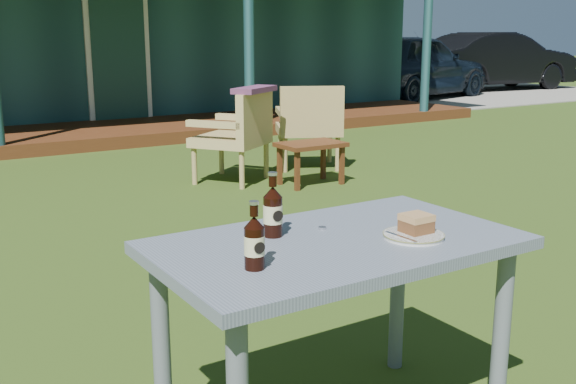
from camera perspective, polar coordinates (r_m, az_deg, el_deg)
ground at (r=3.80m, az=-10.68°, el=-8.30°), size 80.00×80.00×0.00m
gravel_strip at (r=16.73m, az=12.61°, el=8.17°), size 9.00×6.00×0.02m
car_near at (r=15.12m, az=10.43°, el=10.47°), size 4.52×2.69×1.44m
car_far at (r=18.19m, az=17.15°, el=10.53°), size 4.49×1.92×1.44m
cafe_table at (r=2.26m, az=4.11°, el=-6.45°), size 1.20×0.70×0.72m
plate at (r=2.27m, az=10.58°, el=-3.63°), size 0.20×0.20×0.01m
cake_slice at (r=2.28m, az=10.81°, el=-2.60°), size 0.09×0.09×0.06m
fork at (r=2.22m, az=9.53°, el=-3.77°), size 0.02×0.14×0.00m
cola_bottle_near at (r=2.23m, az=-1.29°, el=-1.61°), size 0.06×0.07×0.22m
cola_bottle_far at (r=1.92m, az=-2.86°, el=-4.26°), size 0.06×0.06×0.20m
bottle_cap at (r=2.33m, az=2.92°, el=-3.06°), size 0.03×0.03×0.01m
armchair_left at (r=6.40m, az=-4.21°, el=5.11°), size 0.86×0.85×0.86m
armchair_right at (r=7.03m, az=1.84°, el=5.94°), size 0.85×0.83×0.87m
floral_throw at (r=6.28m, az=-2.85°, el=8.66°), size 0.59×0.50×0.05m
side_table at (r=6.28m, az=1.95°, el=3.69°), size 0.60×0.40×0.40m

